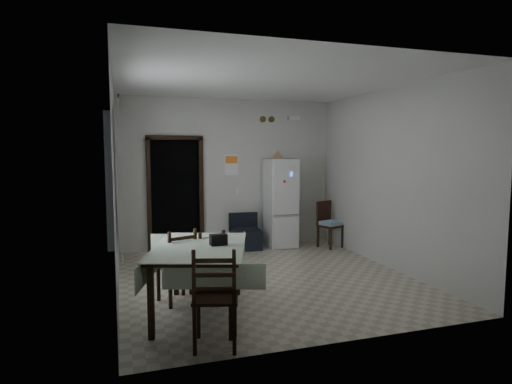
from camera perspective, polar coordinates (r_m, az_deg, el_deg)
The scene contains 25 objects.
ground at distance 6.52m, azimuth 1.36°, elevation -11.41°, with size 4.50×4.50×0.00m, color #B2AA91.
ceiling at distance 6.31m, azimuth 1.43°, elevation 14.63°, with size 4.20×4.50×0.02m, color white, non-canonical shape.
wall_back at distance 8.41m, azimuth -3.64°, elevation 2.47°, with size 4.20×0.02×2.90m, color beige, non-canonical shape.
wall_front at distance 4.20m, azimuth 11.49°, elevation -0.79°, with size 4.20×0.02×2.90m, color beige, non-canonical shape.
wall_left at distance 5.91m, azimuth -18.22°, elevation 0.87°, with size 0.02×4.50×2.90m, color beige, non-canonical shape.
wall_right at distance 7.22m, azimuth 17.36°, elevation 1.71°, with size 0.02×4.50×2.90m, color beige, non-canonical shape.
doorway at distance 8.45m, azimuth -10.88°, elevation -0.25°, with size 1.06×0.52×2.22m.
window_recess at distance 5.70m, azimuth -18.77°, elevation 1.70°, with size 0.10×1.20×1.60m, color silver.
curtain at distance 5.70m, azimuth -17.67°, elevation 1.73°, with size 0.02×1.45×1.85m, color silver.
curtain_rod at distance 5.72m, azimuth -17.85°, elevation 11.27°, with size 0.02×0.02×1.60m, color black.
calendar at distance 8.40m, azimuth -3.29°, elevation 3.63°, with size 0.28×0.02×0.40m, color white.
calendar_image at distance 8.39m, azimuth -3.28°, elevation 4.31°, with size 0.24×0.01×0.14m, color orange.
light_switch at distance 8.46m, azimuth -2.62°, elevation 0.12°, with size 0.08×0.02×0.12m, color beige.
vent_left at distance 8.60m, azimuth 0.94°, elevation 9.69°, with size 0.12×0.12×0.03m, color brown.
vent_right at distance 8.66m, azimuth 2.08°, elevation 9.66°, with size 0.12×0.12×0.03m, color brown.
emergency_light at distance 8.81m, azimuth 5.06°, elevation 9.77°, with size 0.25×0.07×0.09m, color white.
fridge at distance 8.45m, azimuth 3.31°, elevation -1.46°, with size 0.56×0.56×1.74m, color white, non-canonical shape.
tan_cone at distance 8.32m, azimuth 2.94°, elevation 5.02°, with size 0.21×0.21×0.17m, color #A5815B.
navy_seat at distance 8.30m, azimuth -1.35°, elevation -5.29°, with size 0.56×0.54×0.68m, color black, non-canonical shape.
corner_chair at distance 8.53m, azimuth 9.88°, elevation -4.31°, with size 0.39×0.39×0.90m, color black, non-canonical shape.
dining_table at distance 5.11m, azimuth -7.46°, elevation -11.57°, with size 1.02×1.56×0.81m, color #B0C4A7, non-canonical shape.
black_bag at distance 5.01m, azimuth -5.04°, elevation -6.34°, with size 0.19×0.12×0.13m, color black.
dining_chair_far_left at distance 5.53m, azimuth -10.53°, elevation -9.58°, with size 0.40×0.40×0.94m, color black, non-canonical shape.
dining_chair_far_right at distance 5.70m, azimuth -6.56°, elevation -9.35°, with size 0.38×0.38×0.89m, color black, non-canonical shape.
dining_chair_near_head at distance 4.27m, azimuth -5.42°, elevation -13.66°, with size 0.43×0.43×1.01m, color black, non-canonical shape.
Camera 1 is at (-2.04, -5.89, 1.91)m, focal length 30.00 mm.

